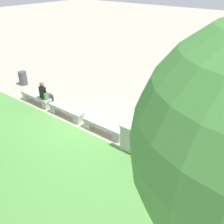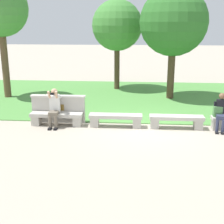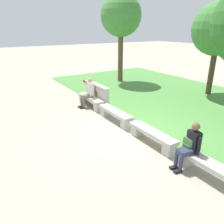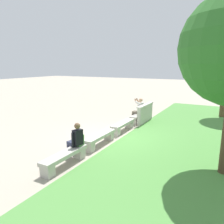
{
  "view_description": "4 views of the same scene",
  "coord_description": "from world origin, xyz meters",
  "px_view_note": "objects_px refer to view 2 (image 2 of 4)",
  "views": [
    {
      "loc": [
        -6.7,
        6.47,
        5.56
      ],
      "look_at": [
        -1.28,
        -0.25,
        0.92
      ],
      "focal_mm": 42.0,
      "sensor_mm": 36.0,
      "label": 1
    },
    {
      "loc": [
        -0.35,
        -10.28,
        3.52
      ],
      "look_at": [
        -1.11,
        -0.67,
        0.73
      ],
      "focal_mm": 50.0,
      "sensor_mm": 36.0,
      "label": 2
    },
    {
      "loc": [
        5.47,
        -4.3,
        3.42
      ],
      "look_at": [
        -0.41,
        -0.55,
        0.71
      ],
      "focal_mm": 35.0,
      "sensor_mm": 36.0,
      "label": 3
    },
    {
      "loc": [
        7.97,
        4.32,
        3.12
      ],
      "look_at": [
        -0.64,
        -0.38,
        0.98
      ],
      "focal_mm": 35.0,
      "sensor_mm": 36.0,
      "label": 4
    }
  ],
  "objects_px": {
    "person_distant": "(221,111)",
    "bench_near": "(116,119)",
    "person_photographer": "(54,106)",
    "tree_right_background": "(0,10)",
    "bench_mid": "(176,120)",
    "bench_main": "(57,117)",
    "tree_left_background": "(117,26)",
    "backpack": "(218,112)",
    "tree_far_back": "(174,22)"
  },
  "relations": [
    {
      "from": "bench_main",
      "to": "bench_near",
      "type": "bearing_deg",
      "value": 0.0
    },
    {
      "from": "bench_main",
      "to": "tree_left_background",
      "type": "bearing_deg",
      "value": 74.72
    },
    {
      "from": "person_photographer",
      "to": "bench_near",
      "type": "bearing_deg",
      "value": 2.09
    },
    {
      "from": "person_photographer",
      "to": "tree_right_background",
      "type": "relative_size",
      "value": 0.25
    },
    {
      "from": "bench_mid",
      "to": "backpack",
      "type": "bearing_deg",
      "value": 0.82
    },
    {
      "from": "bench_main",
      "to": "person_distant",
      "type": "height_order",
      "value": "person_distant"
    },
    {
      "from": "person_distant",
      "to": "bench_near",
      "type": "bearing_deg",
      "value": 178.94
    },
    {
      "from": "backpack",
      "to": "tree_far_back",
      "type": "height_order",
      "value": "tree_far_back"
    },
    {
      "from": "bench_near",
      "to": "tree_left_background",
      "type": "relative_size",
      "value": 0.39
    },
    {
      "from": "bench_near",
      "to": "person_photographer",
      "type": "relative_size",
      "value": 1.39
    },
    {
      "from": "backpack",
      "to": "tree_left_background",
      "type": "height_order",
      "value": "tree_left_background"
    },
    {
      "from": "bench_main",
      "to": "tree_far_back",
      "type": "xyz_separation_m",
      "value": [
        4.38,
        4.39,
        3.21
      ]
    },
    {
      "from": "person_distant",
      "to": "bench_main",
      "type": "bearing_deg",
      "value": 179.34
    },
    {
      "from": "bench_mid",
      "to": "backpack",
      "type": "distance_m",
      "value": 1.39
    },
    {
      "from": "person_photographer",
      "to": "person_distant",
      "type": "distance_m",
      "value": 5.64
    },
    {
      "from": "tree_left_background",
      "to": "tree_far_back",
      "type": "height_order",
      "value": "tree_far_back"
    },
    {
      "from": "bench_mid",
      "to": "person_distant",
      "type": "height_order",
      "value": "person_distant"
    },
    {
      "from": "person_photographer",
      "to": "tree_far_back",
      "type": "height_order",
      "value": "tree_far_back"
    },
    {
      "from": "tree_left_background",
      "to": "bench_near",
      "type": "bearing_deg",
      "value": -86.73
    },
    {
      "from": "bench_main",
      "to": "bench_mid",
      "type": "xyz_separation_m",
      "value": [
        4.17,
        0.0,
        0.0
      ]
    },
    {
      "from": "person_distant",
      "to": "backpack",
      "type": "bearing_deg",
      "value": 133.91
    },
    {
      "from": "bench_main",
      "to": "tree_right_background",
      "type": "bearing_deg",
      "value": 130.46
    },
    {
      "from": "person_distant",
      "to": "backpack",
      "type": "relative_size",
      "value": 2.94
    },
    {
      "from": "bench_near",
      "to": "person_distant",
      "type": "height_order",
      "value": "person_distant"
    },
    {
      "from": "bench_near",
      "to": "person_photographer",
      "type": "xyz_separation_m",
      "value": [
        -2.13,
        -0.08,
        0.44
      ]
    },
    {
      "from": "person_photographer",
      "to": "tree_right_background",
      "type": "xyz_separation_m",
      "value": [
        -3.38,
        4.08,
        3.32
      ]
    },
    {
      "from": "bench_mid",
      "to": "bench_near",
      "type": "bearing_deg",
      "value": 180.0
    },
    {
      "from": "bench_mid",
      "to": "backpack",
      "type": "height_order",
      "value": "backpack"
    },
    {
      "from": "bench_mid",
      "to": "person_distant",
      "type": "relative_size",
      "value": 1.46
    },
    {
      "from": "bench_main",
      "to": "tree_right_background",
      "type": "height_order",
      "value": "tree_right_background"
    },
    {
      "from": "person_photographer",
      "to": "tree_right_background",
      "type": "height_order",
      "value": "tree_right_background"
    },
    {
      "from": "tree_left_background",
      "to": "person_distant",
      "type": "bearing_deg",
      "value": -58.7
    },
    {
      "from": "person_distant",
      "to": "tree_left_background",
      "type": "height_order",
      "value": "tree_left_background"
    },
    {
      "from": "bench_main",
      "to": "tree_right_background",
      "type": "relative_size",
      "value": 0.34
    },
    {
      "from": "tree_far_back",
      "to": "bench_near",
      "type": "bearing_deg",
      "value": -117.61
    },
    {
      "from": "tree_left_background",
      "to": "tree_right_background",
      "type": "bearing_deg",
      "value": -155.86
    },
    {
      "from": "bench_near",
      "to": "person_photographer",
      "type": "height_order",
      "value": "person_photographer"
    },
    {
      "from": "person_photographer",
      "to": "tree_left_background",
      "type": "relative_size",
      "value": 0.28
    },
    {
      "from": "person_photographer",
      "to": "tree_far_back",
      "type": "xyz_separation_m",
      "value": [
        4.42,
        4.47,
        2.77
      ]
    },
    {
      "from": "tree_right_background",
      "to": "tree_left_background",
      "type": "bearing_deg",
      "value": 24.14
    },
    {
      "from": "person_photographer",
      "to": "tree_far_back",
      "type": "relative_size",
      "value": 0.26
    },
    {
      "from": "bench_main",
      "to": "bench_near",
      "type": "distance_m",
      "value": 2.08
    },
    {
      "from": "bench_near",
      "to": "backpack",
      "type": "relative_size",
      "value": 4.28
    },
    {
      "from": "bench_mid",
      "to": "backpack",
      "type": "relative_size",
      "value": 4.28
    },
    {
      "from": "person_photographer",
      "to": "tree_right_background",
      "type": "distance_m",
      "value": 6.25
    },
    {
      "from": "backpack",
      "to": "bench_mid",
      "type": "bearing_deg",
      "value": -179.18
    },
    {
      "from": "bench_main",
      "to": "person_photographer",
      "type": "bearing_deg",
      "value": -118.02
    },
    {
      "from": "bench_mid",
      "to": "person_photographer",
      "type": "xyz_separation_m",
      "value": [
        -4.21,
        -0.08,
        0.44
      ]
    },
    {
      "from": "tree_left_background",
      "to": "tree_right_background",
      "type": "height_order",
      "value": "tree_right_background"
    },
    {
      "from": "backpack",
      "to": "bench_main",
      "type": "bearing_deg",
      "value": -179.8
    }
  ]
}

